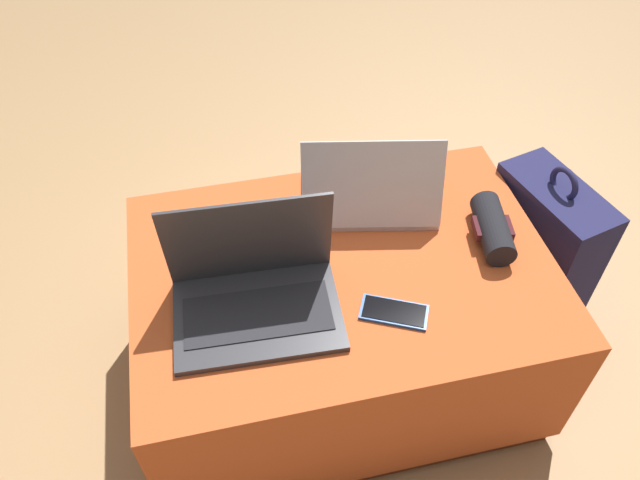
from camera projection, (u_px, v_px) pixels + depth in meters
name	position (u px, v px, depth m)	size (l,w,h in m)	color
ground_plane	(339.00, 366.00, 1.83)	(14.00, 14.00, 0.00)	tan
ottoman	(341.00, 320.00, 1.66)	(1.01, 0.71, 0.45)	maroon
laptop_near	(254.00, 288.00, 1.38)	(0.38, 0.27, 0.27)	#333338
laptop_far	(369.00, 194.00, 1.60)	(0.38, 0.29, 0.23)	silver
cell_phone	(394.00, 312.00, 1.40)	(0.17, 0.13, 0.01)	#1E4C9E
backpack	(540.00, 252.00, 1.83)	(0.27, 0.36, 0.55)	#23234C
wrist_brace	(493.00, 228.00, 1.53)	(0.11, 0.20, 0.07)	black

